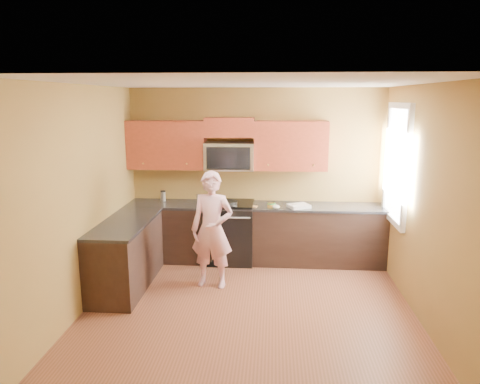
# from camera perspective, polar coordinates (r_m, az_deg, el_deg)

# --- Properties ---
(floor) EXTENTS (4.00, 4.00, 0.00)m
(floor) POSITION_cam_1_polar(r_m,az_deg,el_deg) (5.59, 1.07, -15.01)
(floor) COLOR brown
(floor) RESTS_ON ground
(ceiling) EXTENTS (4.00, 4.00, 0.00)m
(ceiling) POSITION_cam_1_polar(r_m,az_deg,el_deg) (4.98, 1.19, 13.88)
(ceiling) COLOR white
(ceiling) RESTS_ON ground
(wall_back) EXTENTS (4.00, 0.00, 4.00)m
(wall_back) POSITION_cam_1_polar(r_m,az_deg,el_deg) (7.07, 2.05, 2.34)
(wall_back) COLOR olive
(wall_back) RESTS_ON ground
(wall_front) EXTENTS (4.00, 0.00, 4.00)m
(wall_front) POSITION_cam_1_polar(r_m,az_deg,el_deg) (3.21, -0.93, -9.68)
(wall_front) COLOR olive
(wall_front) RESTS_ON ground
(wall_left) EXTENTS (0.00, 4.00, 4.00)m
(wall_left) POSITION_cam_1_polar(r_m,az_deg,el_deg) (5.59, -19.79, -0.96)
(wall_left) COLOR olive
(wall_left) RESTS_ON ground
(wall_right) EXTENTS (0.00, 4.00, 4.00)m
(wall_right) POSITION_cam_1_polar(r_m,az_deg,el_deg) (5.39, 22.88, -1.67)
(wall_right) COLOR olive
(wall_right) RESTS_ON ground
(cabinet_back_run) EXTENTS (4.00, 0.60, 0.88)m
(cabinet_back_run) POSITION_cam_1_polar(r_m,az_deg,el_deg) (7.00, 1.89, -5.44)
(cabinet_back_run) COLOR black
(cabinet_back_run) RESTS_ON floor
(cabinet_left_run) EXTENTS (0.60, 1.60, 0.88)m
(cabinet_left_run) POSITION_cam_1_polar(r_m,az_deg,el_deg) (6.27, -14.44, -7.93)
(cabinet_left_run) COLOR black
(cabinet_left_run) RESTS_ON floor
(countertop_back) EXTENTS (4.00, 0.62, 0.04)m
(countertop_back) POSITION_cam_1_polar(r_m,az_deg,el_deg) (6.86, 1.91, -1.80)
(countertop_back) COLOR black
(countertop_back) RESTS_ON cabinet_back_run
(countertop_left) EXTENTS (0.62, 1.60, 0.04)m
(countertop_left) POSITION_cam_1_polar(r_m,az_deg,el_deg) (6.13, -14.58, -3.88)
(countertop_left) COLOR black
(countertop_left) RESTS_ON cabinet_left_run
(stove) EXTENTS (0.76, 0.65, 0.95)m
(stove) POSITION_cam_1_polar(r_m,az_deg,el_deg) (6.99, -1.41, -5.16)
(stove) COLOR black
(stove) RESTS_ON floor
(microwave) EXTENTS (0.76, 0.40, 0.42)m
(microwave) POSITION_cam_1_polar(r_m,az_deg,el_deg) (6.89, -1.34, 2.92)
(microwave) COLOR silver
(microwave) RESTS_ON wall_back
(upper_cab_left) EXTENTS (1.22, 0.33, 0.75)m
(upper_cab_left) POSITION_cam_1_polar(r_m,az_deg,el_deg) (7.09, -9.32, 3.02)
(upper_cab_left) COLOR maroon
(upper_cab_left) RESTS_ON wall_back
(upper_cab_right) EXTENTS (1.12, 0.33, 0.75)m
(upper_cab_right) POSITION_cam_1_polar(r_m,az_deg,el_deg) (6.90, 6.49, 2.86)
(upper_cab_right) COLOR maroon
(upper_cab_right) RESTS_ON wall_back
(upper_cab_over_mw) EXTENTS (0.76, 0.33, 0.30)m
(upper_cab_over_mw) POSITION_cam_1_polar(r_m,az_deg,el_deg) (6.85, -1.34, 8.34)
(upper_cab_over_mw) COLOR maroon
(upper_cab_over_mw) RESTS_ON wall_back
(window) EXTENTS (0.06, 1.06, 1.66)m
(window) POSITION_cam_1_polar(r_m,az_deg,el_deg) (6.46, 19.62, 3.42)
(window) COLOR white
(window) RESTS_ON wall_right
(woman) EXTENTS (0.63, 0.47, 1.60)m
(woman) POSITION_cam_1_polar(r_m,az_deg,el_deg) (6.00, -3.62, -4.88)
(woman) COLOR pink
(woman) RESTS_ON floor
(frying_pan) EXTENTS (0.34, 0.53, 0.06)m
(frying_pan) POSITION_cam_1_polar(r_m,az_deg,el_deg) (6.73, -1.54, -1.65)
(frying_pan) COLOR black
(frying_pan) RESTS_ON stove
(butter_tub) EXTENTS (0.13, 0.13, 0.09)m
(butter_tub) POSITION_cam_1_polar(r_m,az_deg,el_deg) (6.70, 4.06, -2.00)
(butter_tub) COLOR yellow
(butter_tub) RESTS_ON countertop_back
(toast_slice) EXTENTS (0.13, 0.13, 0.01)m
(toast_slice) POSITION_cam_1_polar(r_m,az_deg,el_deg) (6.70, 1.75, -1.90)
(toast_slice) COLOR #B27F47
(toast_slice) RESTS_ON countertop_back
(napkin_a) EXTENTS (0.13, 0.13, 0.06)m
(napkin_a) POSITION_cam_1_polar(r_m,az_deg,el_deg) (6.61, 4.68, -1.92)
(napkin_a) COLOR silver
(napkin_a) RESTS_ON countertop_back
(napkin_b) EXTENTS (0.14, 0.15, 0.07)m
(napkin_b) POSITION_cam_1_polar(r_m,az_deg,el_deg) (6.72, 7.08, -1.72)
(napkin_b) COLOR silver
(napkin_b) RESTS_ON countertop_back
(dish_towel) EXTENTS (0.37, 0.35, 0.05)m
(dish_towel) POSITION_cam_1_polar(r_m,az_deg,el_deg) (6.72, 7.61, -1.81)
(dish_towel) COLOR white
(dish_towel) RESTS_ON countertop_back
(travel_mug) EXTENTS (0.10, 0.10, 0.17)m
(travel_mug) POSITION_cam_1_polar(r_m,az_deg,el_deg) (7.20, -9.87, -1.15)
(travel_mug) COLOR silver
(travel_mug) RESTS_ON countertop_back
(glass_b) EXTENTS (0.09, 0.09, 0.12)m
(glass_b) POSITION_cam_1_polar(r_m,az_deg,el_deg) (7.07, -5.41, -0.77)
(glass_b) COLOR silver
(glass_b) RESTS_ON countertop_back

